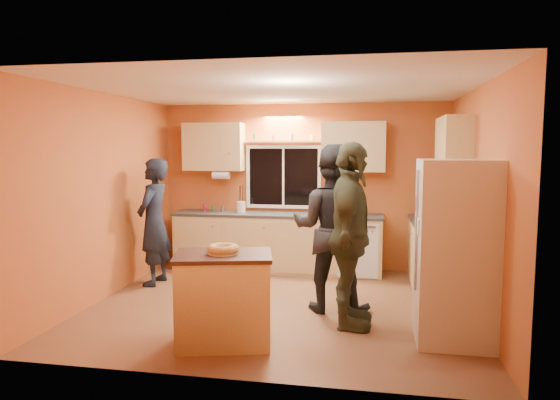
% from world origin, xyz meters
% --- Properties ---
extents(ground, '(4.50, 4.50, 0.00)m').
position_xyz_m(ground, '(0.00, 0.00, 0.00)').
color(ground, brown).
rests_on(ground, ground).
extents(room_shell, '(4.54, 4.04, 2.61)m').
position_xyz_m(room_shell, '(0.12, 0.41, 1.62)').
color(room_shell, '#BB532F').
rests_on(room_shell, ground).
extents(back_counter, '(4.23, 0.62, 0.90)m').
position_xyz_m(back_counter, '(0.01, 1.70, 0.45)').
color(back_counter, tan).
rests_on(back_counter, ground).
extents(right_counter, '(0.62, 1.84, 0.90)m').
position_xyz_m(right_counter, '(1.95, 0.50, 0.45)').
color(right_counter, tan).
rests_on(right_counter, ground).
extents(refrigerator, '(0.72, 0.70, 1.80)m').
position_xyz_m(refrigerator, '(1.89, -0.80, 0.90)').
color(refrigerator, silver).
rests_on(refrigerator, ground).
extents(island, '(1.05, 0.83, 0.90)m').
position_xyz_m(island, '(-0.32, -1.27, 0.45)').
color(island, tan).
rests_on(island, ground).
extents(bundt_pastry, '(0.31, 0.31, 0.09)m').
position_xyz_m(bundt_pastry, '(-0.32, -1.27, 0.94)').
color(bundt_pastry, tan).
rests_on(bundt_pastry, island).
extents(person_left, '(0.42, 0.64, 1.77)m').
position_xyz_m(person_left, '(-1.90, 0.63, 0.88)').
color(person_left, black).
rests_on(person_left, ground).
extents(person_center, '(1.02, 0.84, 1.95)m').
position_xyz_m(person_center, '(0.62, -0.05, 0.98)').
color(person_center, black).
rests_on(person_center, ground).
extents(person_right, '(0.52, 1.17, 1.98)m').
position_xyz_m(person_right, '(0.86, -0.58, 0.99)').
color(person_right, '#373B25').
rests_on(person_right, ground).
extents(mixing_bowl, '(0.40, 0.40, 0.08)m').
position_xyz_m(mixing_bowl, '(0.37, 1.71, 0.94)').
color(mixing_bowl, black).
rests_on(mixing_bowl, back_counter).
extents(utensil_crock, '(0.14, 0.14, 0.17)m').
position_xyz_m(utensil_crock, '(-0.93, 1.71, 0.99)').
color(utensil_crock, beige).
rests_on(utensil_crock, back_counter).
extents(potted_plant, '(0.34, 0.31, 0.33)m').
position_xyz_m(potted_plant, '(1.95, 0.24, 1.06)').
color(potted_plant, gray).
rests_on(potted_plant, right_counter).
extents(red_box, '(0.17, 0.14, 0.07)m').
position_xyz_m(red_box, '(1.97, 0.94, 0.94)').
color(red_box, '#A31930').
rests_on(red_box, right_counter).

